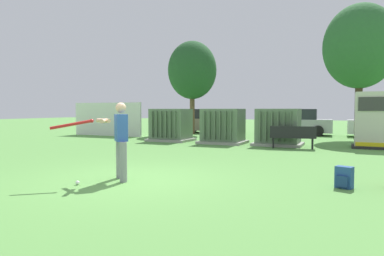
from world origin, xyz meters
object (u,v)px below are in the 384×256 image
(sports_ball, at_px, (77,183))
(transformer_mid_west, at_px, (223,127))
(parked_car_leftmost, at_px, (210,122))
(parked_car_left_of_center, at_px, (297,123))
(batter, at_px, (119,137))
(transformer_west, at_px, (171,125))
(transformer_mid_east, at_px, (278,128))
(generator_enclosure, at_px, (374,121))
(backpack, at_px, (344,178))
(park_bench, at_px, (293,136))

(sports_ball, bearing_deg, transformer_mid_west, 91.10)
(parked_car_leftmost, distance_m, parked_car_left_of_center, 5.71)
(batter, bearing_deg, transformer_west, 110.94)
(transformer_west, distance_m, transformer_mid_east, 5.35)
(transformer_mid_west, height_order, batter, batter)
(parked_car_left_of_center, bearing_deg, sports_ball, -97.60)
(sports_ball, bearing_deg, parked_car_left_of_center, 82.40)
(transformer_mid_east, height_order, sports_ball, transformer_mid_east)
(generator_enclosure, height_order, parked_car_leftmost, generator_enclosure)
(sports_ball, height_order, parked_car_left_of_center, parked_car_left_of_center)
(backpack, bearing_deg, transformer_mid_east, 109.14)
(transformer_mid_east, bearing_deg, backpack, -70.86)
(backpack, bearing_deg, park_bench, 106.08)
(transformer_mid_east, bearing_deg, park_bench, -54.45)
(transformer_mid_east, bearing_deg, parked_car_leftmost, 131.59)
(generator_enclosure, xyz_separation_m, parked_car_leftmost, (-9.56, 6.05, -0.38))
(parked_car_left_of_center, bearing_deg, parked_car_leftmost, -175.56)
(transformer_mid_east, height_order, batter, batter)
(transformer_mid_east, xyz_separation_m, parked_car_leftmost, (-5.79, 6.52, -0.04))
(transformer_mid_east, distance_m, parked_car_leftmost, 8.72)
(generator_enclosure, distance_m, sports_ball, 12.12)
(park_bench, bearing_deg, parked_car_left_of_center, 96.24)
(park_bench, distance_m, batter, 8.50)
(backpack, bearing_deg, parked_car_left_of_center, 100.84)
(transformer_mid_east, bearing_deg, generator_enclosure, 7.17)
(backpack, distance_m, parked_car_leftmost, 16.83)
(transformer_mid_east, relative_size, sports_ball, 23.33)
(transformer_mid_east, relative_size, batter, 1.21)
(transformer_west, xyz_separation_m, park_bench, (6.13, -1.06, -0.25))
(transformer_mid_west, height_order, generator_enclosure, generator_enclosure)
(transformer_west, distance_m, generator_enclosure, 9.13)
(generator_enclosure, height_order, batter, generator_enclosure)
(backpack, bearing_deg, sports_ball, -158.86)
(transformer_west, relative_size, sports_ball, 23.33)
(transformer_mid_west, height_order, sports_ball, transformer_mid_west)
(generator_enclosure, xyz_separation_m, park_bench, (-2.98, -1.57, -0.60))
(park_bench, xyz_separation_m, backpack, (1.98, -6.86, -0.32))
(transformer_west, xyz_separation_m, backpack, (8.11, -7.92, -0.57))
(transformer_west, relative_size, backpack, 4.77)
(transformer_mid_east, xyz_separation_m, park_bench, (0.78, -1.10, -0.25))
(transformer_west, distance_m, transformer_mid_west, 2.81)
(generator_enclosure, bearing_deg, parked_car_leftmost, 147.66)
(transformer_west, bearing_deg, parked_car_leftmost, 93.87)
(parked_car_leftmost, bearing_deg, parked_car_left_of_center, 4.44)
(backpack, height_order, parked_car_leftmost, parked_car_leftmost)
(park_bench, bearing_deg, sports_ball, -109.55)
(batter, distance_m, parked_car_left_of_center, 16.23)
(transformer_mid_west, bearing_deg, transformer_mid_east, 2.78)
(transformer_west, bearing_deg, parked_car_left_of_center, 53.13)
(generator_enclosure, distance_m, parked_car_left_of_center, 7.56)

